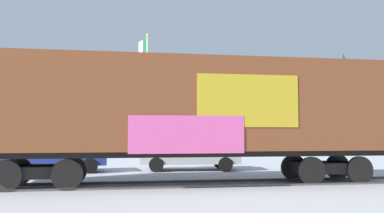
{
  "coord_description": "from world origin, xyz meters",
  "views": [
    {
      "loc": [
        -2.39,
        -13.4,
        1.66
      ],
      "look_at": [
        0.1,
        1.59,
        2.66
      ],
      "focal_mm": 38.75,
      "sensor_mm": 36.0,
      "label": 1
    }
  ],
  "objects_px": {
    "parked_car_blue": "(54,152)",
    "freight_car": "(192,109)",
    "flagpole": "(146,78)",
    "parked_car_silver": "(188,152)"
  },
  "relations": [
    {
      "from": "parked_car_blue",
      "to": "freight_car",
      "type": "bearing_deg",
      "value": -45.32
    },
    {
      "from": "freight_car",
      "to": "parked_car_silver",
      "type": "height_order",
      "value": "freight_car"
    },
    {
      "from": "parked_car_blue",
      "to": "parked_car_silver",
      "type": "height_order",
      "value": "parked_car_blue"
    },
    {
      "from": "freight_car",
      "to": "flagpole",
      "type": "bearing_deg",
      "value": 93.36
    },
    {
      "from": "freight_car",
      "to": "flagpole",
      "type": "relative_size",
      "value": 1.73
    },
    {
      "from": "parked_car_silver",
      "to": "flagpole",
      "type": "bearing_deg",
      "value": 100.39
    },
    {
      "from": "parked_car_blue",
      "to": "parked_car_silver",
      "type": "distance_m",
      "value": 5.88
    },
    {
      "from": "flagpole",
      "to": "parked_car_silver",
      "type": "bearing_deg",
      "value": -79.61
    },
    {
      "from": "freight_car",
      "to": "parked_car_silver",
      "type": "xyz_separation_m",
      "value": [
        0.72,
        5.41,
        -1.64
      ]
    },
    {
      "from": "parked_car_blue",
      "to": "parked_car_silver",
      "type": "xyz_separation_m",
      "value": [
        5.88,
        0.19,
        -0.01
      ]
    }
  ]
}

